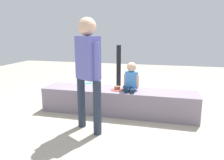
% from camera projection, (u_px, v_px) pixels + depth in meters
% --- Properties ---
extents(ground_plane, '(12.00, 12.00, 0.00)m').
position_uv_depth(ground_plane, '(118.00, 113.00, 3.86)').
color(ground_plane, '#A99F8B').
extents(concrete_ledge, '(2.69, 0.53, 0.43)m').
position_uv_depth(concrete_ledge, '(118.00, 101.00, 3.81)').
color(concrete_ledge, gray).
rests_on(concrete_ledge, ground_plane).
extents(child_seated, '(0.29, 0.34, 0.48)m').
position_uv_depth(child_seated, '(131.00, 78.00, 3.67)').
color(child_seated, '#112A43').
rests_on(child_seated, concrete_ledge).
extents(adult_standing, '(0.42, 0.34, 1.60)m').
position_uv_depth(adult_standing, '(88.00, 65.00, 2.98)').
color(adult_standing, '#242E40').
rests_on(adult_standing, ground_plane).
extents(cake_plate, '(0.22, 0.22, 0.07)m').
position_uv_depth(cake_plate, '(117.00, 89.00, 3.74)').
color(cake_plate, '#E0594C').
rests_on(cake_plate, concrete_ledge).
extents(gift_bag, '(0.23, 0.10, 0.32)m').
position_uv_depth(gift_bag, '(88.00, 88.00, 4.98)').
color(gift_bag, '#59C6B2').
rests_on(gift_bag, ground_plane).
extents(railing_post, '(0.36, 0.36, 1.11)m').
position_uv_depth(railing_post, '(119.00, 74.00, 5.28)').
color(railing_post, black).
rests_on(railing_post, ground_plane).
extents(water_bottle_near_gift, '(0.07, 0.07, 0.23)m').
position_uv_depth(water_bottle_near_gift, '(111.00, 90.00, 4.98)').
color(water_bottle_near_gift, silver).
rests_on(water_bottle_near_gift, ground_plane).
extents(party_cup_red, '(0.09, 0.09, 0.10)m').
position_uv_depth(party_cup_red, '(114.00, 95.00, 4.75)').
color(party_cup_red, red).
rests_on(party_cup_red, ground_plane).
extents(cake_box_white, '(0.36, 0.35, 0.15)m').
position_uv_depth(cake_box_white, '(179.00, 94.00, 4.73)').
color(cake_box_white, white).
rests_on(cake_box_white, ground_plane).
extents(handbag_black_leather, '(0.26, 0.14, 0.32)m').
position_uv_depth(handbag_black_leather, '(129.00, 93.00, 4.65)').
color(handbag_black_leather, black).
rests_on(handbag_black_leather, ground_plane).
extents(handbag_brown_canvas, '(0.27, 0.15, 0.35)m').
position_uv_depth(handbag_brown_canvas, '(158.00, 100.00, 4.18)').
color(handbag_brown_canvas, brown).
rests_on(handbag_brown_canvas, ground_plane).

